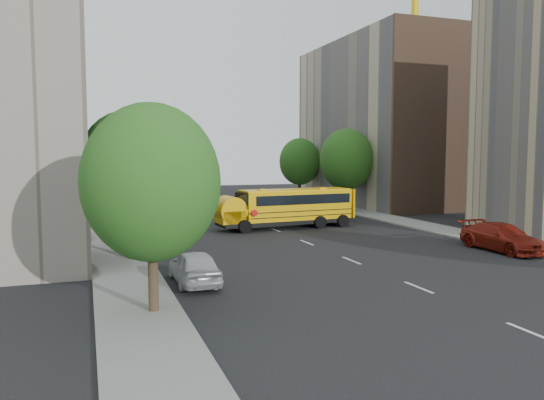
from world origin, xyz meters
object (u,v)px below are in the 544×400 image
street_tree_0 (151,183)px  parked_car_2 (127,206)px  parked_car_0 (194,267)px  parked_car_5 (294,198)px  street_tree_1 (129,167)px  street_tree_5 (300,162)px  parked_car_4 (324,205)px  safari_truck (318,205)px  parked_car_1 (148,218)px  tower_crane (430,10)px  school_bus (286,206)px  street_tree_2 (112,163)px  street_tree_4 (346,159)px  parked_car_3 (502,237)px

street_tree_0 → parked_car_2: size_ratio=1.32×
parked_car_0 → parked_car_5: size_ratio=0.95×
street_tree_1 → parked_car_5: 33.05m
parked_car_5 → street_tree_5: bearing=59.7°
parked_car_4 → safari_truck: bearing=-122.0°
street_tree_5 → parked_car_1: street_tree_5 is taller
tower_crane → parked_car_1: 49.80m
safari_truck → parked_car_0: safari_truck is taller
tower_crane → street_tree_5: bearing=-174.1°
school_bus → street_tree_1: bearing=-149.2°
street_tree_2 → street_tree_4: bearing=0.0°
school_bus → parked_car_4: (7.70, 9.76, -1.05)m
tower_crane → parked_car_1: bearing=-153.1°
school_bus → street_tree_0: bearing=-127.7°
street_tree_5 → parked_car_2: size_ratio=1.34×
parked_car_2 → parked_car_3: parked_car_3 is taller
street_tree_5 → parked_car_2: (-20.60, -7.80, -3.92)m
school_bus → safari_truck: 5.99m
street_tree_5 → parked_car_3: (-1.40, -34.36, -3.91)m
parked_car_3 → street_tree_2: bearing=132.0°
parked_car_2 → street_tree_2: bearing=72.7°
tower_crane → parked_car_2: 47.39m
street_tree_4 → street_tree_5: (-0.00, 12.00, -0.37)m
parked_car_1 → street_tree_0: bearing=86.9°
street_tree_0 → parked_car_2: (1.40, 32.20, -3.86)m
street_tree_1 → parked_car_2: 22.64m
street_tree_2 → street_tree_5: (22.00, 12.00, -0.12)m
school_bus → street_tree_4: bearing=38.6°
street_tree_0 → street_tree_2: street_tree_2 is taller
street_tree_2 → tower_crane: bearing=18.7°
parked_car_0 → parked_car_1: 18.37m
street_tree_1 → parked_car_4: bearing=42.9°
school_bus → safari_truck: size_ratio=1.89×
parked_car_2 → street_tree_5: bearing=-158.1°
street_tree_0 → school_bus: size_ratio=0.68×
parked_car_0 → street_tree_0: bearing=59.5°
parked_car_3 → parked_car_5: (-0.80, 30.48, -0.04)m
street_tree_2 → parked_car_3: (20.60, -22.36, -4.03)m
school_bus → parked_car_2: bearing=123.6°
street_tree_0 → parked_car_0: size_ratio=1.70×
tower_crane → street_tree_4: size_ratio=4.41×
street_tree_0 → school_bus: (12.10, 18.67, -2.95)m
tower_crane → school_bus: size_ratio=3.28×
street_tree_0 → parked_car_5: 41.38m
tower_crane → street_tree_2: tower_crane is taller
parked_car_2 → parked_car_0: bearing=92.8°
street_tree_4 → parked_car_4: size_ratio=2.17×
street_tree_2 → parked_car_3: 30.67m
tower_crane → parked_car_2: (-39.85, -9.80, -23.70)m
street_tree_0 → parked_car_4: bearing=55.1°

